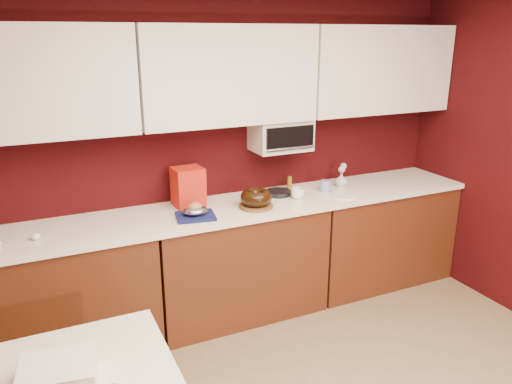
{
  "coord_description": "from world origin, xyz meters",
  "views": [
    {
      "loc": [
        -1.37,
        -1.33,
        2.14
      ],
      "look_at": [
        0.11,
        1.84,
        1.02
      ],
      "focal_mm": 35.0,
      "sensor_mm": 36.0,
      "label": 1
    }
  ],
  "objects": [
    {
      "name": "flower_blue",
      "position": [
        1.02,
        2.04,
        1.07
      ],
      "size": [
        0.05,
        0.05,
        0.05
      ],
      "primitive_type": "sphere",
      "color": "#84B6D4",
      "rests_on": "flower_vase"
    },
    {
      "name": "flower_vase",
      "position": [
        0.99,
        2.02,
        0.96
      ],
      "size": [
        0.11,
        0.11,
        0.13
      ],
      "primitive_type": "imported",
      "rotation": [
        0.0,
        0.0,
        0.36
      ],
      "color": "#B4B8CC",
      "rests_on": "countertop"
    },
    {
      "name": "coffee_mug",
      "position": [
        0.5,
        1.89,
        0.95
      ],
      "size": [
        0.13,
        0.13,
        0.1
      ],
      "primitive_type": "imported",
      "rotation": [
        0.0,
        0.0,
        0.88
      ],
      "color": "white",
      "rests_on": "countertop"
    },
    {
      "name": "bundt_cake",
      "position": [
        0.11,
        1.84,
        0.98
      ],
      "size": [
        0.27,
        0.27,
        0.1
      ],
      "primitive_type": "torus",
      "rotation": [
        0.0,
        0.0,
        0.17
      ],
      "color": "black",
      "rests_on": "cake_base"
    },
    {
      "name": "upper_cabinet_center",
      "position": [
        0.0,
        2.08,
        1.85
      ],
      "size": [
        1.31,
        0.33,
        0.7
      ],
      "primitive_type": "cube",
      "color": "white",
      "rests_on": "wall_back"
    },
    {
      "name": "dark_pan",
      "position": [
        0.4,
        2.04,
        0.92
      ],
      "size": [
        0.26,
        0.26,
        0.04
      ],
      "primitive_type": "cylinder",
      "rotation": [
        0.0,
        0.0,
        0.34
      ],
      "color": "black",
      "rests_on": "countertop"
    },
    {
      "name": "navy_towel",
      "position": [
        -0.36,
        1.82,
        0.91
      ],
      "size": [
        0.3,
        0.27,
        0.02
      ],
      "primitive_type": "cube",
      "rotation": [
        0.0,
        0.0,
        -0.17
      ],
      "color": "#141A4C",
      "rests_on": "countertop"
    },
    {
      "name": "wall_back",
      "position": [
        0.0,
        2.25,
        1.25
      ],
      "size": [
        4.0,
        0.02,
        2.5
      ],
      "primitive_type": "cube",
      "color": "#340708",
      "rests_on": "floor"
    },
    {
      "name": "pandoro_box",
      "position": [
        -0.33,
        2.09,
        1.05
      ],
      "size": [
        0.23,
        0.21,
        0.29
      ],
      "primitive_type": "cube",
      "rotation": [
        0.0,
        0.0,
        0.06
      ],
      "color": "#AC0B15",
      "rests_on": "countertop"
    },
    {
      "name": "upper_cabinet_left",
      "position": [
        -1.33,
        2.08,
        1.85
      ],
      "size": [
        1.31,
        0.33,
        0.7
      ],
      "primitive_type": "cube",
      "color": "white",
      "rests_on": "wall_back"
    },
    {
      "name": "china_plate",
      "position": [
        0.86,
        1.78,
        0.91
      ],
      "size": [
        0.2,
        0.2,
        0.01
      ],
      "primitive_type": "cylinder",
      "rotation": [
        0.0,
        0.0,
        0.0
      ],
      "color": "white",
      "rests_on": "countertop"
    },
    {
      "name": "base_cabinet_right",
      "position": [
        1.33,
        1.94,
        0.43
      ],
      "size": [
        1.31,
        0.58,
        0.86
      ],
      "primitive_type": "cube",
      "color": "#522510",
      "rests_on": "floor"
    },
    {
      "name": "cake_base",
      "position": [
        0.11,
        1.84,
        0.91
      ],
      "size": [
        0.28,
        0.28,
        0.02
      ],
      "primitive_type": "cylinder",
      "rotation": [
        0.0,
        0.0,
        -0.12
      ],
      "color": "brown",
      "rests_on": "countertop"
    },
    {
      "name": "newspaper_stack",
      "position": [
        -1.38,
        0.56,
        0.8
      ],
      "size": [
        0.34,
        0.29,
        0.11
      ],
      "primitive_type": "cube",
      "rotation": [
        0.0,
        0.0,
        -0.16
      ],
      "color": "white",
      "rests_on": "dining_table"
    },
    {
      "name": "countertop",
      "position": [
        0.0,
        1.94,
        0.88
      ],
      "size": [
        4.0,
        0.62,
        0.04
      ],
      "primitive_type": "cube",
      "color": "white",
      "rests_on": "base_cabinet_center"
    },
    {
      "name": "toaster_oven_door",
      "position": [
        0.45,
        1.94,
        1.38
      ],
      "size": [
        0.4,
        0.02,
        0.18
      ],
      "primitive_type": "cube",
      "color": "black",
      "rests_on": "toaster_oven"
    },
    {
      "name": "toaster_oven_handle",
      "position": [
        0.45,
        1.93,
        1.3
      ],
      "size": [
        0.42,
        0.02,
        0.02
      ],
      "primitive_type": "cylinder",
      "rotation": [
        0.0,
        1.57,
        0.0
      ],
      "color": "silver",
      "rests_on": "toaster_oven"
    },
    {
      "name": "blue_jar",
      "position": [
        0.79,
        1.95,
        0.95
      ],
      "size": [
        0.1,
        0.1,
        0.09
      ],
      "primitive_type": "cylinder",
      "rotation": [
        0.0,
        0.0,
        -0.23
      ],
      "color": "#1C229C",
      "rests_on": "countertop"
    },
    {
      "name": "flower_pink",
      "position": [
        0.99,
        2.02,
        1.05
      ],
      "size": [
        0.06,
        0.06,
        0.06
      ],
      "primitive_type": "sphere",
      "color": "pink",
      "rests_on": "flower_vase"
    },
    {
      "name": "base_cabinet_left",
      "position": [
        -1.33,
        1.94,
        0.43
      ],
      "size": [
        1.31,
        0.58,
        0.86
      ],
      "primitive_type": "cube",
      "color": "#522510",
      "rests_on": "floor"
    },
    {
      "name": "egg_right",
      "position": [
        -1.4,
        1.87,
        0.92
      ],
      "size": [
        0.07,
        0.06,
        0.04
      ],
      "primitive_type": "ellipsoid",
      "rotation": [
        0.0,
        0.0,
        -0.31
      ],
      "color": "white",
      "rests_on": "countertop"
    },
    {
      "name": "toaster_oven",
      "position": [
        0.45,
        2.1,
        1.38
      ],
      "size": [
        0.45,
        0.3,
        0.25
      ],
      "primitive_type": "cube",
      "color": "white",
      "rests_on": "upper_cabinet_center"
    },
    {
      "name": "amber_bottle",
      "position": [
        0.56,
        2.14,
        0.95
      ],
      "size": [
        0.05,
        0.05,
        0.11
      ],
      "primitive_type": "cylinder",
      "rotation": [
        0.0,
        0.0,
        0.37
      ],
      "color": "#876318",
      "rests_on": "countertop"
    },
    {
      "name": "roasted_ham",
      "position": [
        -0.36,
        1.82,
        0.98
      ],
      "size": [
        0.12,
        0.1,
        0.06
      ],
      "primitive_type": "ellipsoid",
      "rotation": [
        0.0,
        0.0,
        0.21
      ],
      "color": "#B87754",
      "rests_on": "foil_ham_nest"
    },
    {
      "name": "foil_ham_nest",
      "position": [
        -0.36,
        1.82,
        0.96
      ],
      "size": [
        0.18,
        0.16,
        0.06
      ],
      "primitive_type": "ellipsoid",
      "rotation": [
        0.0,
        0.0,
        0.05
      ],
      "color": "silver",
      "rests_on": "navy_towel"
    },
    {
      "name": "upper_cabinet_right",
      "position": [
        1.33,
        2.08,
        1.85
      ],
      "size": [
        1.31,
        0.33,
        0.7
      ],
      "primitive_type": "cube",
      "color": "white",
      "rests_on": "wall_back"
    },
    {
      "name": "base_cabinet_center",
      "position": [
        0.0,
        1.94,
        0.43
      ],
      "size": [
        1.31,
        0.58,
        0.86
      ],
      "primitive_type": "cube",
      "color": "#522510",
      "rests_on": "floor"
    }
  ]
}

